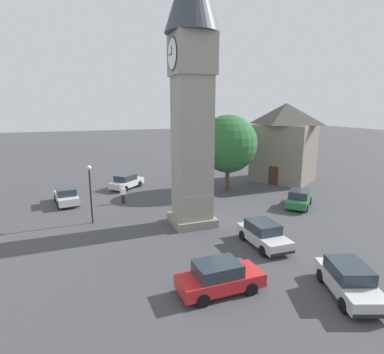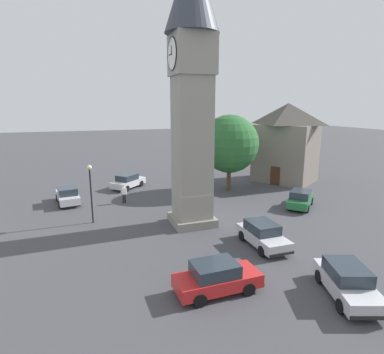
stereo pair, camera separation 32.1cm
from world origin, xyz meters
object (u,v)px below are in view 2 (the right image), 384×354
car_red_corner (347,281)px  car_green_alley (263,234)px  clock_tower (192,68)px  car_black_far (128,181)px  pedestrian (124,192)px  tree (230,144)px  car_white_side (68,195)px  lamp_post (90,184)px  car_silver_kerb (300,199)px  building_corner_back (286,142)px  car_blue_kerb (217,277)px

car_red_corner → car_green_alley: bearing=7.1°
clock_tower → car_black_far: 16.46m
pedestrian → tree: size_ratio=0.21×
car_white_side → lamp_post: 6.63m
pedestrian → tree: bearing=-84.8°
car_red_corner → car_black_far: 24.60m
car_red_corner → lamp_post: bearing=37.6°
pedestrian → lamp_post: lamp_post is taller
car_silver_kerb → car_red_corner: (-11.98, 6.61, 0.00)m
car_black_far → building_corner_back: 18.62m
building_corner_back → lamp_post: size_ratio=2.02×
clock_tower → lamp_post: bearing=69.5°
building_corner_back → tree: bearing=102.3°
car_blue_kerb → tree: tree is taller
clock_tower → car_red_corner: 15.86m
car_blue_kerb → pedestrian: size_ratio=2.47×
tree → pedestrian: bearing=95.2°
car_silver_kerb → tree: (7.32, 3.44, 4.14)m
clock_tower → car_green_alley: bearing=-150.7°
car_blue_kerb → car_white_side: size_ratio=0.96×
lamp_post → car_white_side: bearing=18.2°
car_silver_kerb → car_red_corner: size_ratio=0.93×
car_blue_kerb → lamp_post: lamp_post is taller
car_white_side → pedestrian: pedestrian is taller
car_blue_kerb → car_red_corner: same height
clock_tower → pedestrian: size_ratio=11.38×
lamp_post → car_black_far: bearing=-22.6°
pedestrian → lamp_post: bearing=146.0°
tree → building_corner_back: bearing=-77.7°
clock_tower → tree: 12.27m
car_silver_kerb → tree: 9.08m
car_red_corner → car_white_side: size_ratio=1.03×
car_white_side → car_green_alley: bearing=-139.1°
clock_tower → building_corner_back: 19.07m
car_red_corner → tree: tree is taller
car_silver_kerb → car_green_alley: 9.42m
car_blue_kerb → car_black_far: same height
car_red_corner → lamp_post: lamp_post is taller
car_silver_kerb → building_corner_back: size_ratio=0.46×
car_blue_kerb → car_green_alley: same height
car_green_alley → tree: 14.37m
car_black_far → pedestrian: pedestrian is taller
car_blue_kerb → car_white_side: bearing=22.1°
car_silver_kerb → pedestrian: 15.79m
car_blue_kerb → tree: (16.99, -8.76, 4.14)m
clock_tower → car_black_far: bearing=13.8°
car_red_corner → car_white_side: bearing=32.6°
clock_tower → lamp_post: clock_tower is taller
clock_tower → building_corner_back: bearing=-57.0°
car_blue_kerb → pedestrian: bearing=8.1°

